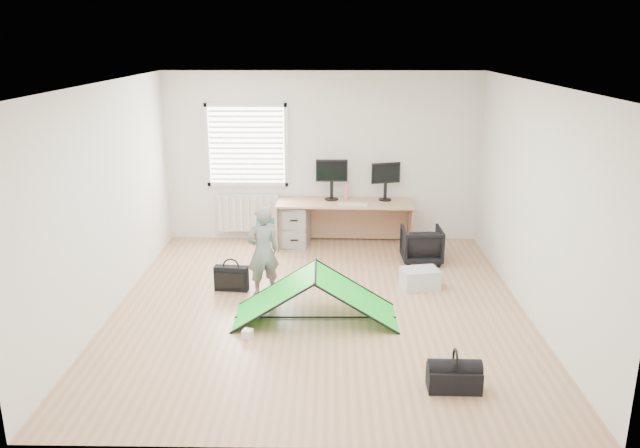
{
  "coord_description": "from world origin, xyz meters",
  "views": [
    {
      "loc": [
        0.13,
        -7.05,
        3.19
      ],
      "look_at": [
        0.0,
        0.4,
        0.95
      ],
      "focal_mm": 35.0,
      "sensor_mm": 36.0,
      "label": 1
    }
  ],
  "objects_px": {
    "office_chair": "(422,245)",
    "person": "(263,251)",
    "filing_cabinet": "(295,225)",
    "laptop_bag": "(231,278)",
    "desk": "(344,224)",
    "monitor_left": "(332,185)",
    "monitor_right": "(385,187)",
    "thermos": "(346,191)",
    "kite": "(315,295)",
    "duffel_bag": "(454,379)",
    "storage_crate": "(420,279)"
  },
  "relations": [
    {
      "from": "kite",
      "to": "storage_crate",
      "type": "xyz_separation_m",
      "value": [
        1.36,
        0.96,
        -0.16
      ]
    },
    {
      "from": "desk",
      "to": "filing_cabinet",
      "type": "height_order",
      "value": "desk"
    },
    {
      "from": "desk",
      "to": "kite",
      "type": "relative_size",
      "value": 1.11
    },
    {
      "from": "desk",
      "to": "person",
      "type": "height_order",
      "value": "person"
    },
    {
      "from": "storage_crate",
      "to": "duffel_bag",
      "type": "xyz_separation_m",
      "value": [
        -0.02,
        -2.48,
        -0.02
      ]
    },
    {
      "from": "kite",
      "to": "laptop_bag",
      "type": "relative_size",
      "value": 4.33
    },
    {
      "from": "office_chair",
      "to": "laptop_bag",
      "type": "height_order",
      "value": "office_chair"
    },
    {
      "from": "desk",
      "to": "office_chair",
      "type": "relative_size",
      "value": 3.62
    },
    {
      "from": "thermos",
      "to": "kite",
      "type": "distance_m",
      "value": 2.96
    },
    {
      "from": "thermos",
      "to": "office_chair",
      "type": "bearing_deg",
      "value": -39.93
    },
    {
      "from": "filing_cabinet",
      "to": "laptop_bag",
      "type": "height_order",
      "value": "filing_cabinet"
    },
    {
      "from": "filing_cabinet",
      "to": "person",
      "type": "height_order",
      "value": "person"
    },
    {
      "from": "person",
      "to": "duffel_bag",
      "type": "relative_size",
      "value": 2.36
    },
    {
      "from": "filing_cabinet",
      "to": "office_chair",
      "type": "xyz_separation_m",
      "value": [
        1.9,
        -0.78,
        -0.06
      ]
    },
    {
      "from": "laptop_bag",
      "to": "duffel_bag",
      "type": "height_order",
      "value": "laptop_bag"
    },
    {
      "from": "thermos",
      "to": "monitor_right",
      "type": "bearing_deg",
      "value": -5.97
    },
    {
      "from": "monitor_left",
      "to": "laptop_bag",
      "type": "height_order",
      "value": "monitor_left"
    },
    {
      "from": "desk",
      "to": "monitor_right",
      "type": "distance_m",
      "value": 0.87
    },
    {
      "from": "person",
      "to": "duffel_bag",
      "type": "distance_m",
      "value": 3.06
    },
    {
      "from": "laptop_bag",
      "to": "duffel_bag",
      "type": "bearing_deg",
      "value": -37.37
    },
    {
      "from": "desk",
      "to": "duffel_bag",
      "type": "relative_size",
      "value": 4.25
    },
    {
      "from": "monitor_left",
      "to": "desk",
      "type": "bearing_deg",
      "value": -34.27
    },
    {
      "from": "thermos",
      "to": "storage_crate",
      "type": "bearing_deg",
      "value": -63.94
    },
    {
      "from": "filing_cabinet",
      "to": "person",
      "type": "distance_m",
      "value": 2.06
    },
    {
      "from": "desk",
      "to": "office_chair",
      "type": "height_order",
      "value": "desk"
    },
    {
      "from": "thermos",
      "to": "person",
      "type": "height_order",
      "value": "person"
    },
    {
      "from": "filing_cabinet",
      "to": "office_chair",
      "type": "bearing_deg",
      "value": -14.76
    },
    {
      "from": "thermos",
      "to": "laptop_bag",
      "type": "relative_size",
      "value": 0.59
    },
    {
      "from": "office_chair",
      "to": "person",
      "type": "relative_size",
      "value": 0.5
    },
    {
      "from": "monitor_left",
      "to": "laptop_bag",
      "type": "bearing_deg",
      "value": -123.65
    },
    {
      "from": "monitor_left",
      "to": "kite",
      "type": "xyz_separation_m",
      "value": [
        -0.19,
        -2.83,
        -0.66
      ]
    },
    {
      "from": "monitor_right",
      "to": "thermos",
      "type": "bearing_deg",
      "value": 158.65
    },
    {
      "from": "monitor_left",
      "to": "duffel_bag",
      "type": "relative_size",
      "value": 1.0
    },
    {
      "from": "kite",
      "to": "duffel_bag",
      "type": "distance_m",
      "value": 2.03
    },
    {
      "from": "filing_cabinet",
      "to": "monitor_right",
      "type": "distance_m",
      "value": 1.55
    },
    {
      "from": "person",
      "to": "monitor_right",
      "type": "bearing_deg",
      "value": -153.67
    },
    {
      "from": "monitor_right",
      "to": "duffel_bag",
      "type": "relative_size",
      "value": 0.93
    },
    {
      "from": "monitor_left",
      "to": "monitor_right",
      "type": "xyz_separation_m",
      "value": [
        0.84,
        -0.01,
        -0.02
      ]
    },
    {
      "from": "office_chair",
      "to": "person",
      "type": "xyz_separation_m",
      "value": [
        -2.2,
        -1.25,
        0.32
      ]
    },
    {
      "from": "desk",
      "to": "filing_cabinet",
      "type": "xyz_separation_m",
      "value": [
        -0.78,
        0.05,
        -0.03
      ]
    },
    {
      "from": "office_chair",
      "to": "filing_cabinet",
      "type": "bearing_deg",
      "value": -23.6
    },
    {
      "from": "desk",
      "to": "person",
      "type": "xyz_separation_m",
      "value": [
        -1.08,
        -1.97,
        0.23
      ]
    },
    {
      "from": "monitor_left",
      "to": "person",
      "type": "relative_size",
      "value": 0.42
    },
    {
      "from": "duffel_bag",
      "to": "kite",
      "type": "bearing_deg",
      "value": 132.45
    },
    {
      "from": "office_chair",
      "to": "desk",
      "type": "bearing_deg",
      "value": -34.26
    },
    {
      "from": "thermos",
      "to": "person",
      "type": "relative_size",
      "value": 0.22
    },
    {
      "from": "filing_cabinet",
      "to": "duffel_bag",
      "type": "bearing_deg",
      "value": -60.38
    },
    {
      "from": "desk",
      "to": "office_chair",
      "type": "bearing_deg",
      "value": -31.32
    },
    {
      "from": "thermos",
      "to": "person",
      "type": "distance_m",
      "value": 2.44
    },
    {
      "from": "monitor_right",
      "to": "kite",
      "type": "relative_size",
      "value": 0.24
    }
  ]
}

